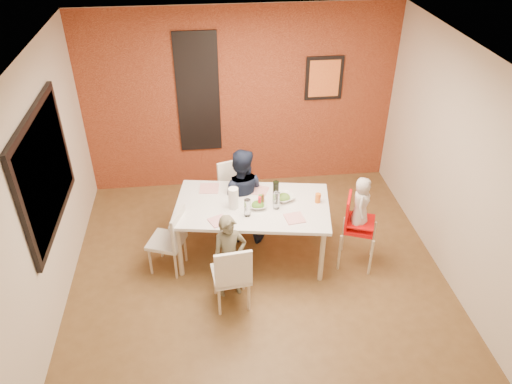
{
  "coord_description": "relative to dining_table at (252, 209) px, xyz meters",
  "views": [
    {
      "loc": [
        -0.55,
        -4.45,
        4.22
      ],
      "look_at": [
        0.0,
        0.3,
        1.05
      ],
      "focal_mm": 35.0,
      "sensor_mm": 36.0,
      "label": 1
    }
  ],
  "objects": [
    {
      "name": "picture_window_pane",
      "position": [
        -2.18,
        -0.25,
        0.85
      ],
      "size": [
        0.02,
        1.55,
        1.15
      ],
      "primitive_type": "cube",
      "color": "black",
      "rests_on": "wall_left"
    },
    {
      "name": "wine_glass_b",
      "position": [
        0.28,
        -0.1,
        0.18
      ],
      "size": [
        0.08,
        0.08,
        0.22
      ],
      "primitive_type": "cylinder",
      "color": "white",
      "rests_on": "dining_table"
    },
    {
      "name": "chair_far",
      "position": [
        -0.13,
        0.62,
        -0.16
      ],
      "size": [
        0.56,
        0.56,
        0.97
      ],
      "rotation": [
        0.0,
        0.0,
        0.3
      ],
      "color": "white",
      "rests_on": "ground"
    },
    {
      "name": "dining_table",
      "position": [
        0.0,
        0.0,
        0.0
      ],
      "size": [
        1.99,
        1.32,
        0.77
      ],
      "rotation": [
        0.0,
        0.0,
        -0.17
      ],
      "color": "white",
      "rests_on": "ground"
    },
    {
      "name": "picture_window_frame",
      "position": [
        -2.19,
        -0.25,
        0.85
      ],
      "size": [
        0.05,
        1.7,
        1.3
      ],
      "primitive_type": "cube",
      "color": "black",
      "rests_on": "wall_left"
    },
    {
      "name": "wall_left",
      "position": [
        -2.22,
        -0.45,
        0.65
      ],
      "size": [
        0.02,
        4.5,
        2.7
      ],
      "primitive_type": "cube",
      "color": "beige",
      "rests_on": "ground"
    },
    {
      "name": "condiment_brown",
      "position": [
        0.13,
        0.0,
        0.14
      ],
      "size": [
        0.04,
        0.04,
        0.14
      ],
      "primitive_type": "cylinder",
      "color": "brown",
      "rests_on": "dining_table"
    },
    {
      "name": "art_print_canvas",
      "position": [
        1.23,
        1.75,
        0.95
      ],
      "size": [
        0.44,
        0.01,
        0.54
      ],
      "primitive_type": "cube",
      "color": "orange",
      "rests_on": "wall_back"
    },
    {
      "name": "art_print_frame",
      "position": [
        1.23,
        1.76,
        0.95
      ],
      "size": [
        0.54,
        0.03,
        0.64
      ],
      "primitive_type": "cube",
      "color": "black",
      "rests_on": "wall_back"
    },
    {
      "name": "chair_left",
      "position": [
        -0.99,
        -0.16,
        -0.22
      ],
      "size": [
        0.51,
        0.51,
        0.86
      ],
      "rotation": [
        0.0,
        0.0,
        4.35
      ],
      "color": "silver",
      "rests_on": "ground"
    },
    {
      "name": "paper_towel_roll",
      "position": [
        -0.23,
        -0.03,
        0.2
      ],
      "size": [
        0.12,
        0.12,
        0.27
      ],
      "primitive_type": "cylinder",
      "color": "white",
      "rests_on": "dining_table"
    },
    {
      "name": "glassblock_strip",
      "position": [
        -0.57,
        1.77,
        0.8
      ],
      "size": [
        0.55,
        0.03,
        1.7
      ],
      "primitive_type": "cube",
      "color": "silver",
      "rests_on": "wall_back"
    },
    {
      "name": "glassblock_surround",
      "position": [
        -0.57,
        1.76,
        0.8
      ],
      "size": [
        0.6,
        0.03,
        1.76
      ],
      "primitive_type": "cube",
      "color": "black",
      "rests_on": "wall_back"
    },
    {
      "name": "chair_near",
      "position": [
        -0.32,
        -0.88,
        -0.21
      ],
      "size": [
        0.45,
        0.45,
        0.87
      ],
      "rotation": [
        0.0,
        0.0,
        3.25
      ],
      "color": "white",
      "rests_on": "ground"
    },
    {
      "name": "child_near",
      "position": [
        -0.33,
        -0.65,
        -0.17
      ],
      "size": [
        0.43,
        0.32,
        1.07
      ],
      "primitive_type": "imported",
      "rotation": [
        0.0,
        0.0,
        0.18
      ],
      "color": "brown",
      "rests_on": "ground"
    },
    {
      "name": "wall_back",
      "position": [
        0.03,
        1.8,
        0.65
      ],
      "size": [
        4.5,
        0.02,
        2.7
      ],
      "primitive_type": "cube",
      "color": "beige",
      "rests_on": "ground"
    },
    {
      "name": "plate_near_left",
      "position": [
        -0.42,
        -0.29,
        0.07
      ],
      "size": [
        0.26,
        0.26,
        0.01
      ],
      "primitive_type": "cube",
      "rotation": [
        0.0,
        0.0,
        0.42
      ],
      "color": "white",
      "rests_on": "dining_table"
    },
    {
      "name": "plate_near_right",
      "position": [
        0.46,
        -0.34,
        0.07
      ],
      "size": [
        0.24,
        0.24,
        0.01
      ],
      "primitive_type": "cube",
      "rotation": [
        0.0,
        0.0,
        0.14
      ],
      "color": "white",
      "rests_on": "dining_table"
    },
    {
      "name": "brick_accent_wall",
      "position": [
        0.03,
        1.78,
        0.65
      ],
      "size": [
        4.5,
        0.02,
        2.7
      ],
      "primitive_type": "cube",
      "color": "maroon",
      "rests_on": "ground"
    },
    {
      "name": "salad_bowl_b",
      "position": [
        0.4,
        0.07,
        0.1
      ],
      "size": [
        0.32,
        0.32,
        0.06
      ],
      "primitive_type": "imported",
      "rotation": [
        0.0,
        0.0,
        0.41
      ],
      "color": "white",
      "rests_on": "dining_table"
    },
    {
      "name": "condiment_red",
      "position": [
        0.08,
        -0.06,
        0.14
      ],
      "size": [
        0.04,
        0.04,
        0.15
      ],
      "primitive_type": "cylinder",
      "color": "red",
      "rests_on": "dining_table"
    },
    {
      "name": "salad_bowl_a",
      "position": [
        0.06,
        -0.06,
        0.1
      ],
      "size": [
        0.23,
        0.23,
        0.05
      ],
      "primitive_type": "imported",
      "rotation": [
        0.0,
        0.0,
        -0.05
      ],
      "color": "silver",
      "rests_on": "dining_table"
    },
    {
      "name": "wine_bottle",
      "position": [
        0.29,
        0.04,
        0.21
      ],
      "size": [
        0.07,
        0.07,
        0.28
      ],
      "primitive_type": "cylinder",
      "color": "black",
      "rests_on": "dining_table"
    },
    {
      "name": "plate_far_left",
      "position": [
        -0.5,
        0.41,
        0.07
      ],
      "size": [
        0.26,
        0.26,
        0.01
      ],
      "primitive_type": "cube",
      "rotation": [
        0.0,
        0.0,
        -0.11
      ],
      "color": "white",
      "rests_on": "dining_table"
    },
    {
      "name": "wall_right",
      "position": [
        2.28,
        -0.45,
        0.65
      ],
      "size": [
        0.02,
        4.5,
        2.7
      ],
      "primitive_type": "cube",
      "color": "beige",
      "rests_on": "ground"
    },
    {
      "name": "toddler",
      "position": [
        1.25,
        -0.3,
        0.2
      ],
      "size": [
        0.31,
        0.38,
        0.67
      ],
      "primitive_type": "imported",
      "rotation": [
        0.0,
        0.0,
        1.22
      ],
      "color": "beige",
      "rests_on": "high_chair"
    },
    {
      "name": "wine_glass_a",
      "position": [
        -0.08,
        -0.21,
        0.18
      ],
      "size": [
        0.08,
        0.08,
        0.22
      ],
      "primitive_type": "cylinder",
      "color": "silver",
      "rests_on": "dining_table"
    },
    {
      "name": "ground",
      "position": [
        0.03,
        -0.45,
        -0.7
      ],
      "size": [
        4.5,
        4.5,
        0.0
      ],
      "primitive_type": "plane",
      "color": "brown",
      "rests_on": "ground"
    },
    {
      "name": "child_far",
      "position": [
        -0.11,
        0.38,
        -0.05
      ],
      "size": [
        0.72,
        0.6,
        1.31
      ],
      "primitive_type": "imported",
      "rotation": [
        0.0,
        0.0,
        2.96
      ],
      "color": "black",
      "rests_on": "ground"
    },
    {
      "name": "high_chair",
      "position": [
        1.22,
        -0.28,
        -0.12
      ],
      "size": [
        0.52,
        0.52,
        0.96
      ],
      "rotation": [
        0.0,
        0.0,
        1.19
      ],
      "color": "red",
      "rests_on": "ground"
    },
    {
      "name": "condiment_green",
      "position": [
        0.09,
        -0.03,
        0.14
      ],
      "size": [
        0.04,
        0.04,
        0.15
      ],
      "primitive_type": "cylinder",
      "color": "#367326",
      "rests_on": "dining_table"
    },
    {
      "name": "plate_far_mid",
      "position": [
        0.12,
        0.29,
        0.07
      ],
      "size": [
        0.28,
        0.28,
        0.01
      ],
      "primitive_type": "cube",
      "rotation": [
        0.0,
        0.0,
        -0.41
      ],
      "color": "white",
      "rests_on": "dining_table"
    },
    {
      "name": "ceiling",
      "position": [
        0.03,
        -0.45,
        2.0
      ],
      "size": [
        4.5,
        4.5,
        0.02
      ],
      "primitive_type": "cube",
      "color": "white",
      "rests_on": "wall_back"
    },
    {
      "name": "wall_front",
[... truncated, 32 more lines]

